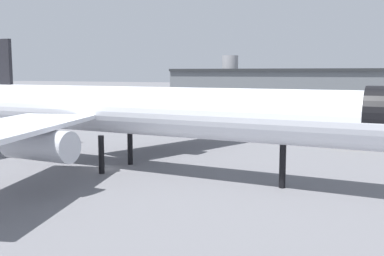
{
  "coord_description": "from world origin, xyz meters",
  "views": [
    {
      "loc": [
        33.39,
        -48.22,
        12.47
      ],
      "look_at": [
        11.93,
        0.28,
        5.94
      ],
      "focal_mm": 42.58,
      "sensor_mm": 36.0,
      "label": 1
    }
  ],
  "objects": [
    {
      "name": "ground",
      "position": [
        0.0,
        0.0,
        0.0
      ],
      "size": [
        900.0,
        900.0,
        0.0
      ],
      "primitive_type": "plane",
      "color": "slate"
    },
    {
      "name": "airliner_near_gate",
      "position": [
        3.45,
        0.68,
        7.58
      ],
      "size": [
        66.37,
        60.63,
        17.21
      ],
      "rotation": [
        0.0,
        0.0,
        -0.05
      ],
      "color": "silver",
      "rests_on": "ground"
    },
    {
      "name": "terminal_building",
      "position": [
        19.76,
        170.14,
        7.17
      ],
      "size": [
        183.55,
        25.01,
        20.7
      ],
      "rotation": [
        0.0,
        0.0,
        0.0
      ],
      "color": "slate",
      "rests_on": "ground"
    },
    {
      "name": "service_truck_front",
      "position": [
        28.05,
        32.71,
        1.59
      ],
      "size": [
        5.94,
        3.88,
        3.0
      ],
      "rotation": [
        0.0,
        0.0,
        5.98
      ],
      "color": "black",
      "rests_on": "ground"
    }
  ]
}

